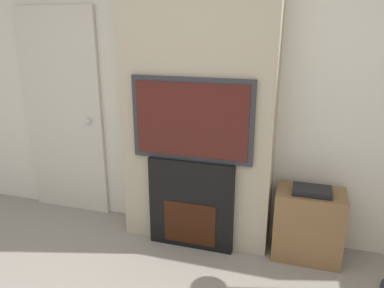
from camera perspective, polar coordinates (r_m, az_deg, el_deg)
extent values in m
cube|color=silver|center=(3.31, 1.87, 8.69)|extent=(6.00, 0.06, 2.70)
cube|color=tan|center=(3.12, 0.91, 8.15)|extent=(1.29, 0.33, 2.70)
cube|color=black|center=(3.27, 0.00, -9.00)|extent=(0.74, 0.14, 0.80)
cube|color=#33160A|center=(3.28, -0.38, -12.05)|extent=(0.46, 0.01, 0.38)
cube|color=#2D2D33|center=(3.01, 0.00, 3.73)|extent=(1.01, 0.06, 0.68)
cube|color=#471914|center=(2.98, -0.19, 3.58)|extent=(0.93, 0.01, 0.60)
cube|color=brown|center=(3.30, 17.29, -11.62)|extent=(0.55, 0.35, 0.59)
cube|color=black|center=(3.13, 17.82, -6.78)|extent=(0.30, 0.19, 0.05)
cube|color=beige|center=(3.95, -19.01, 4.32)|extent=(0.86, 0.04, 2.04)
sphere|color=silver|center=(3.76, -15.58, 3.36)|extent=(0.06, 0.06, 0.06)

